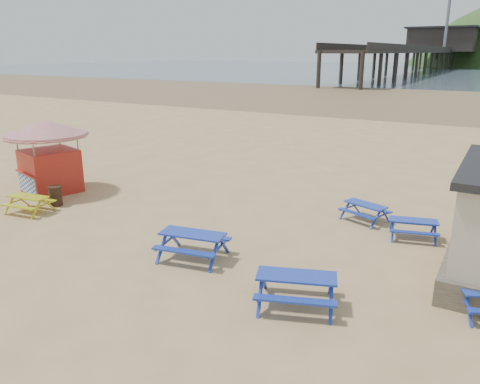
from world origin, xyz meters
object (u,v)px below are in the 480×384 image
Objects in this scene: ice_cream_kiosk at (48,147)px; litter_bin at (55,196)px; picnic_table_yellow at (29,204)px; picnic_table_blue_b at (365,212)px.

litter_bin is (1.80, -1.28, -1.61)m from ice_cream_kiosk.
ice_cream_kiosk is (-1.62, 2.37, 1.68)m from picnic_table_yellow.
litter_bin is at bearing 72.91° from picnic_table_yellow.
picnic_table_yellow is at bearing -134.62° from picnic_table_blue_b.
picnic_table_blue_b is 12.83m from picnic_table_yellow.
picnic_table_blue_b is 2.33× the size of litter_bin.
ice_cream_kiosk reaches higher than picnic_table_blue_b.
ice_cream_kiosk is at bearing 116.69° from picnic_table_yellow.
picnic_table_yellow is 1.11m from litter_bin.
picnic_table_yellow is at bearing -99.46° from litter_bin.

